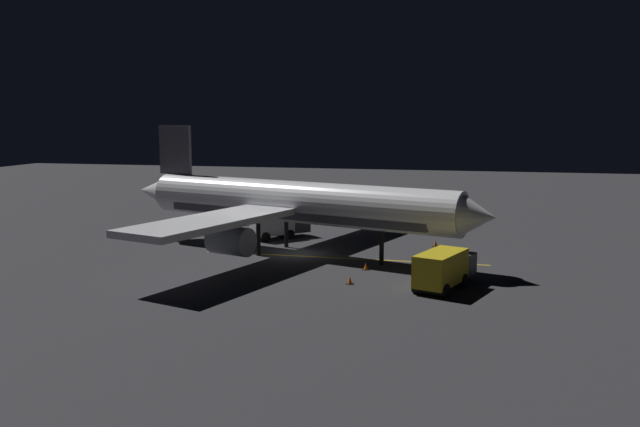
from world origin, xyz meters
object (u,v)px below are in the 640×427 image
at_px(baggage_truck, 444,269).
at_px(ground_crew_worker, 435,266).
at_px(airliner, 291,204).
at_px(traffic_cone_near_right, 366,266).
at_px(traffic_cone_under_wing, 350,280).
at_px(catering_truck, 278,226).
at_px(traffic_cone_near_left, 417,265).
at_px(traffic_cone_far, 435,244).

relative_size(baggage_truck, ground_crew_worker, 3.88).
xyz_separation_m(airliner, traffic_cone_near_right, (4.51, 7.11, -3.94)).
bearing_deg(traffic_cone_under_wing, ground_crew_worker, 119.30).
bearing_deg(catering_truck, traffic_cone_near_left, 55.08).
height_order(traffic_cone_near_right, traffic_cone_far, same).
bearing_deg(baggage_truck, traffic_cone_near_right, -124.88).
bearing_deg(baggage_truck, airliner, -123.55).
bearing_deg(traffic_cone_far, airliner, -63.17).
height_order(traffic_cone_near_left, traffic_cone_under_wing, same).
bearing_deg(traffic_cone_near_right, airliner, -122.40).
height_order(airliner, traffic_cone_near_left, airliner).
xyz_separation_m(traffic_cone_near_left, traffic_cone_far, (-9.06, 0.84, 0.00)).
xyz_separation_m(airliner, traffic_cone_near_left, (3.18, 10.80, -3.94)).
xyz_separation_m(airliner, ground_crew_worker, (5.91, 12.29, -3.30)).
height_order(ground_crew_worker, traffic_cone_near_right, ground_crew_worker).
bearing_deg(baggage_truck, traffic_cone_near_left, -157.47).
height_order(baggage_truck, catering_truck, baggage_truck).
relative_size(baggage_truck, catering_truck, 1.24).
distance_m(baggage_truck, traffic_cone_near_left, 6.05).
height_order(ground_crew_worker, traffic_cone_far, ground_crew_worker).
xyz_separation_m(traffic_cone_under_wing, traffic_cone_far, (-14.91, 4.90, 0.00)).
xyz_separation_m(ground_crew_worker, traffic_cone_near_left, (-2.73, -1.49, -0.64)).
bearing_deg(traffic_cone_under_wing, traffic_cone_near_left, 145.22).
bearing_deg(airliner, traffic_cone_near_right, 57.60).
bearing_deg(catering_truck, baggage_truck, 46.77).
relative_size(airliner, catering_truck, 6.20).
bearing_deg(ground_crew_worker, traffic_cone_far, -176.80).
relative_size(traffic_cone_near_right, traffic_cone_under_wing, 1.00).
xyz_separation_m(traffic_cone_near_left, traffic_cone_under_wing, (5.85, -4.07, 0.00)).
bearing_deg(traffic_cone_near_left, traffic_cone_under_wing, -34.78).
height_order(catering_truck, traffic_cone_under_wing, catering_truck).
relative_size(catering_truck, traffic_cone_near_right, 9.92).
xyz_separation_m(baggage_truck, traffic_cone_far, (-14.56, -1.45, -1.07)).
distance_m(traffic_cone_under_wing, traffic_cone_far, 15.70).
relative_size(airliner, traffic_cone_far, 61.54).
relative_size(baggage_truck, traffic_cone_far, 12.26).
bearing_deg(airliner, traffic_cone_under_wing, 36.71).
distance_m(traffic_cone_near_left, traffic_cone_near_right, 3.92).
bearing_deg(ground_crew_worker, airliner, -115.68).
height_order(airliner, traffic_cone_under_wing, airliner).
bearing_deg(traffic_cone_under_wing, airliner, -143.29).
relative_size(airliner, baggage_truck, 5.02).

